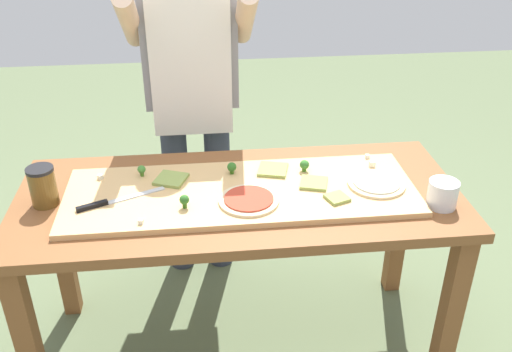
# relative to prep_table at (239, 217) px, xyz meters

# --- Properties ---
(ground_plane) EXTENTS (8.00, 8.00, 0.00)m
(ground_plane) POSITION_rel_prep_table_xyz_m (0.00, 0.00, -0.66)
(ground_plane) COLOR #60704C
(prep_table) EXTENTS (1.65, 0.71, 0.76)m
(prep_table) POSITION_rel_prep_table_xyz_m (0.00, 0.00, 0.00)
(prep_table) COLOR brown
(prep_table) RESTS_ON ground
(cutting_board) EXTENTS (1.29, 0.45, 0.02)m
(cutting_board) POSITION_rel_prep_table_xyz_m (0.01, -0.01, 0.12)
(cutting_board) COLOR tan
(cutting_board) RESTS_ON prep_table
(chefs_knife) EXTENTS (0.30, 0.15, 0.02)m
(chefs_knife) POSITION_rel_prep_table_xyz_m (-0.47, -0.06, 0.14)
(chefs_knife) COLOR #B7BABF
(chefs_knife) RESTS_ON cutting_board
(pizza_whole_cheese_artichoke) EXTENTS (0.21, 0.21, 0.02)m
(pizza_whole_cheese_artichoke) POSITION_rel_prep_table_xyz_m (0.51, -0.03, 0.14)
(pizza_whole_cheese_artichoke) COLOR beige
(pizza_whole_cheese_artichoke) RESTS_ON cutting_board
(pizza_whole_tomato_red) EXTENTS (0.22, 0.22, 0.02)m
(pizza_whole_tomato_red) POSITION_rel_prep_table_xyz_m (0.03, -0.10, 0.14)
(pizza_whole_tomato_red) COLOR beige
(pizza_whole_tomato_red) RESTS_ON cutting_board
(pizza_slice_far_left) EXTENTS (0.09, 0.09, 0.01)m
(pizza_slice_far_left) POSITION_rel_prep_table_xyz_m (0.34, -0.12, 0.14)
(pizza_slice_far_left) COLOR #899E4C
(pizza_slice_far_left) RESTS_ON cutting_board
(pizza_slice_near_left) EXTENTS (0.13, 0.13, 0.01)m
(pizza_slice_near_left) POSITION_rel_prep_table_xyz_m (0.14, 0.11, 0.14)
(pizza_slice_near_left) COLOR #899E4C
(pizza_slice_near_left) RESTS_ON cutting_board
(pizza_slice_near_right) EXTENTS (0.14, 0.14, 0.01)m
(pizza_slice_near_right) POSITION_rel_prep_table_xyz_m (-0.25, 0.08, 0.14)
(pizza_slice_near_right) COLOR #899E4C
(pizza_slice_near_right) RESTS_ON cutting_board
(pizza_slice_far_right) EXTENTS (0.12, 0.12, 0.01)m
(pizza_slice_far_right) POSITION_rel_prep_table_xyz_m (0.28, -0.01, 0.14)
(pizza_slice_far_right) COLOR #899E4C
(pizza_slice_far_right) RESTS_ON cutting_board
(broccoli_floret_back_mid) EXTENTS (0.04, 0.04, 0.05)m
(broccoli_floret_back_mid) POSITION_rel_prep_table_xyz_m (0.26, 0.10, 0.16)
(broccoli_floret_back_mid) COLOR #3F7220
(broccoli_floret_back_mid) RESTS_ON cutting_board
(broccoli_floret_front_right) EXTENTS (0.03, 0.03, 0.05)m
(broccoli_floret_front_right) POSITION_rel_prep_table_xyz_m (-0.20, -0.11, 0.16)
(broccoli_floret_front_right) COLOR #366618
(broccoli_floret_front_right) RESTS_ON cutting_board
(broccoli_floret_center_right) EXTENTS (0.03, 0.03, 0.04)m
(broccoli_floret_center_right) POSITION_rel_prep_table_xyz_m (-0.36, 0.13, 0.16)
(broccoli_floret_center_right) COLOR #487A23
(broccoli_floret_center_right) RESTS_ON cutting_board
(broccoli_floret_back_right) EXTENTS (0.04, 0.04, 0.05)m
(broccoli_floret_back_right) POSITION_rel_prep_table_xyz_m (-0.02, 0.11, 0.16)
(broccoli_floret_back_right) COLOR #366618
(broccoli_floret_back_right) RESTS_ON cutting_board
(cheese_crumble_a) EXTENTS (0.02, 0.02, 0.02)m
(cheese_crumble_a) POSITION_rel_prep_table_xyz_m (0.54, 0.11, 0.14)
(cheese_crumble_a) COLOR white
(cheese_crumble_a) RESTS_ON cutting_board
(cheese_crumble_b) EXTENTS (0.02, 0.02, 0.02)m
(cheese_crumble_b) POSITION_rel_prep_table_xyz_m (-0.52, 0.12, 0.14)
(cheese_crumble_b) COLOR silver
(cheese_crumble_b) RESTS_ON cutting_board
(cheese_crumble_c) EXTENTS (0.02, 0.02, 0.02)m
(cheese_crumble_c) POSITION_rel_prep_table_xyz_m (0.54, 0.18, 0.14)
(cheese_crumble_c) COLOR white
(cheese_crumble_c) RESTS_ON cutting_board
(cheese_crumble_d) EXTENTS (0.02, 0.02, 0.02)m
(cheese_crumble_d) POSITION_rel_prep_table_xyz_m (-0.34, -0.20, 0.14)
(cheese_crumble_d) COLOR silver
(cheese_crumble_d) RESTS_ON cutting_board
(flour_cup) EXTENTS (0.11, 0.11, 0.10)m
(flour_cup) POSITION_rel_prep_table_xyz_m (0.71, -0.17, 0.15)
(flour_cup) COLOR white
(flour_cup) RESTS_ON prep_table
(sauce_jar) EXTENTS (0.10, 0.10, 0.15)m
(sauce_jar) POSITION_rel_prep_table_xyz_m (-0.70, 0.00, 0.18)
(sauce_jar) COLOR brown
(sauce_jar) RESTS_ON prep_table
(cook_center) EXTENTS (0.54, 0.39, 1.67)m
(cook_center) POSITION_rel_prep_table_xyz_m (-0.16, 0.58, 0.34)
(cook_center) COLOR #333847
(cook_center) RESTS_ON ground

